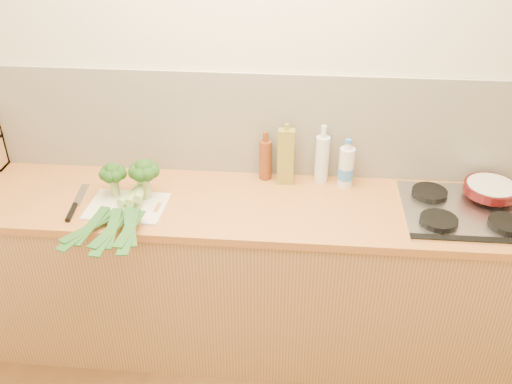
# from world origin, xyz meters

# --- Properties ---
(room_shell) EXTENTS (3.50, 3.50, 3.50)m
(room_shell) POSITION_xyz_m (0.00, 1.49, 1.17)
(room_shell) COLOR beige
(room_shell) RESTS_ON ground
(counter) EXTENTS (3.20, 0.62, 0.90)m
(counter) POSITION_xyz_m (0.00, 1.20, 0.45)
(counter) COLOR tan
(counter) RESTS_ON ground
(gas_hob) EXTENTS (0.58, 0.50, 0.04)m
(gas_hob) POSITION_xyz_m (1.02, 1.20, 0.91)
(gas_hob) COLOR silver
(gas_hob) RESTS_ON counter
(chopping_board) EXTENTS (0.37, 0.28, 0.01)m
(chopping_board) POSITION_xyz_m (-0.57, 1.10, 0.91)
(chopping_board) COLOR silver
(chopping_board) RESTS_ON counter
(broccoli_left) EXTENTS (0.13, 0.13, 0.18)m
(broccoli_left) POSITION_xyz_m (-0.64, 1.19, 1.03)
(broccoli_left) COLOR #8FA661
(broccoli_left) RESTS_ON chopping_board
(broccoli_right) EXTENTS (0.15, 0.15, 0.20)m
(broccoli_right) POSITION_xyz_m (-0.49, 1.19, 1.05)
(broccoli_right) COLOR #8FA661
(broccoli_right) RESTS_ON chopping_board
(leek_front) EXTENTS (0.27, 0.61, 0.04)m
(leek_front) POSITION_xyz_m (-0.60, 1.06, 0.93)
(leek_front) COLOR white
(leek_front) RESTS_ON chopping_board
(leek_mid) EXTENTS (0.12, 0.64, 0.04)m
(leek_mid) POSITION_xyz_m (-0.54, 1.04, 0.95)
(leek_mid) COLOR white
(leek_mid) RESTS_ON chopping_board
(leek_back) EXTENTS (0.14, 0.69, 0.04)m
(leek_back) POSITION_xyz_m (-0.50, 1.07, 0.97)
(leek_back) COLOR white
(leek_back) RESTS_ON chopping_board
(chefs_knife) EXTENTS (0.07, 0.34, 0.02)m
(chefs_knife) POSITION_xyz_m (-0.81, 1.06, 0.91)
(chefs_knife) COLOR silver
(chefs_knife) RESTS_ON counter
(skillet) EXTENTS (0.38, 0.26, 0.04)m
(skillet) POSITION_xyz_m (1.16, 1.33, 0.96)
(skillet) COLOR #470B0C
(skillet) RESTS_ON gas_hob
(oil_tin) EXTENTS (0.08, 0.05, 0.32)m
(oil_tin) POSITION_xyz_m (0.17, 1.40, 1.05)
(oil_tin) COLOR olive
(oil_tin) RESTS_ON counter
(glass_bottle) EXTENTS (0.07, 0.07, 0.30)m
(glass_bottle) POSITION_xyz_m (0.35, 1.44, 1.03)
(glass_bottle) COLOR silver
(glass_bottle) RESTS_ON counter
(amber_bottle) EXTENTS (0.06, 0.06, 0.26)m
(amber_bottle) POSITION_xyz_m (0.06, 1.44, 1.01)
(amber_bottle) COLOR brown
(amber_bottle) RESTS_ON counter
(water_bottle) EXTENTS (0.08, 0.08, 0.24)m
(water_bottle) POSITION_xyz_m (0.47, 1.40, 1.00)
(water_bottle) COLOR silver
(water_bottle) RESTS_ON counter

